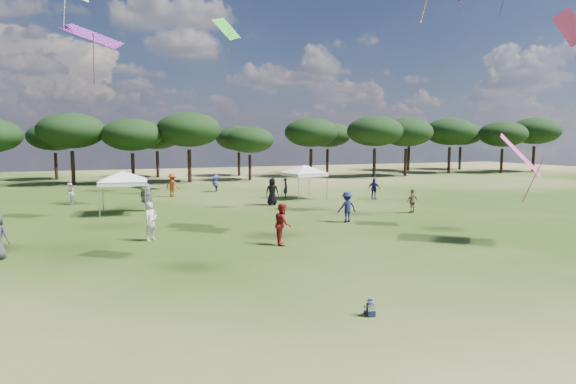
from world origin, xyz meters
name	(u,v)px	position (x,y,z in m)	size (l,w,h in m)	color
ground	(404,359)	(0.00, 0.00, 0.00)	(140.00, 140.00, 0.00)	#314815
tree_line	(176,132)	(2.39, 47.41, 5.42)	(108.78, 17.63, 7.77)	black
tent_left	(123,173)	(-4.55, 23.34, 2.59)	(5.68, 5.68, 3.02)	gray
tent_right	(304,167)	(9.12, 26.42, 2.54)	(5.52, 5.52, 2.96)	gray
toddler	(370,308)	(0.65, 2.46, 0.22)	(0.35, 0.38, 0.49)	black
festival_crowd	(176,198)	(-1.34, 23.36, 0.89)	(30.49, 24.13, 1.93)	olive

